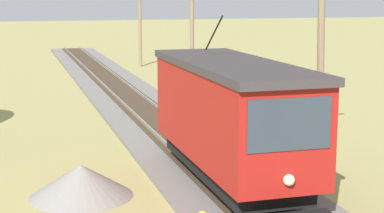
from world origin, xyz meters
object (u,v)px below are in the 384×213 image
at_px(utility_pole_far, 140,19).
at_px(gravel_pile, 81,180).
at_px(utility_pole_mid, 192,21).
at_px(second_worker, 300,147).
at_px(utility_pole_near_tram, 321,47).
at_px(red_tram, 231,117).

bearing_deg(utility_pole_far, gravel_pile, -104.68).
height_order(utility_pole_mid, second_worker, utility_pole_mid).
xyz_separation_m(gravel_pile, second_worker, (6.86, -0.02, 0.51)).
bearing_deg(utility_pole_near_tram, second_worker, -133.46).
distance_m(utility_pole_mid, second_worker, 17.12).
bearing_deg(utility_pole_near_tram, gravel_pile, -170.28).
height_order(red_tram, utility_pole_far, utility_pole_far).
bearing_deg(red_tram, utility_pole_mid, 77.38).
height_order(utility_pole_near_tram, second_worker, utility_pole_near_tram).
xyz_separation_m(utility_pole_near_tram, utility_pole_mid, (0.00, 15.34, 0.22)).
distance_m(utility_pole_near_tram, second_worker, 3.57).
bearing_deg(red_tram, utility_pole_far, 83.08).
bearing_deg(utility_pole_mid, utility_pole_near_tram, -90.00).
xyz_separation_m(red_tram, utility_pole_far, (3.86, 31.85, 1.57)).
bearing_deg(utility_pole_mid, red_tram, -102.62).
height_order(utility_pole_mid, utility_pole_far, utility_pole_mid).
bearing_deg(utility_pole_far, red_tram, -96.92).
distance_m(red_tram, gravel_pile, 4.70).
relative_size(red_tram, utility_pole_far, 1.17).
xyz_separation_m(red_tram, utility_pole_near_tram, (3.86, 1.92, 1.78)).
xyz_separation_m(utility_pole_mid, utility_pole_far, (0.00, 14.59, -0.43)).
bearing_deg(utility_pole_far, second_worker, -92.46).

